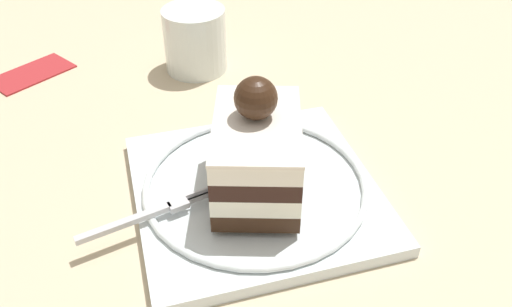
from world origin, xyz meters
TOP-DOWN VIEW (x-y plane):
  - ground_plane at (0.00, 0.00)m, footprint 2.40×2.40m
  - dessert_plate at (0.00, 0.02)m, footprint 0.24×0.24m
  - cake_slice at (0.01, 0.01)m, footprint 0.13×0.11m
  - fork at (0.00, -0.07)m, footprint 0.01×0.11m
  - drink_glass_near at (-0.23, 0.06)m, footprint 0.07×0.07m
  - folded_napkin at (-0.31, -0.12)m, footprint 0.08×0.10m

SIDE VIEW (x-z plane):
  - ground_plane at x=0.00m, z-range 0.00..0.00m
  - folded_napkin at x=-0.31m, z-range 0.00..0.00m
  - dessert_plate at x=0.00m, z-range 0.00..0.02m
  - fork at x=0.00m, z-range 0.02..0.02m
  - drink_glass_near at x=-0.23m, z-range 0.00..0.07m
  - cake_slice at x=0.01m, z-range 0.00..0.10m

